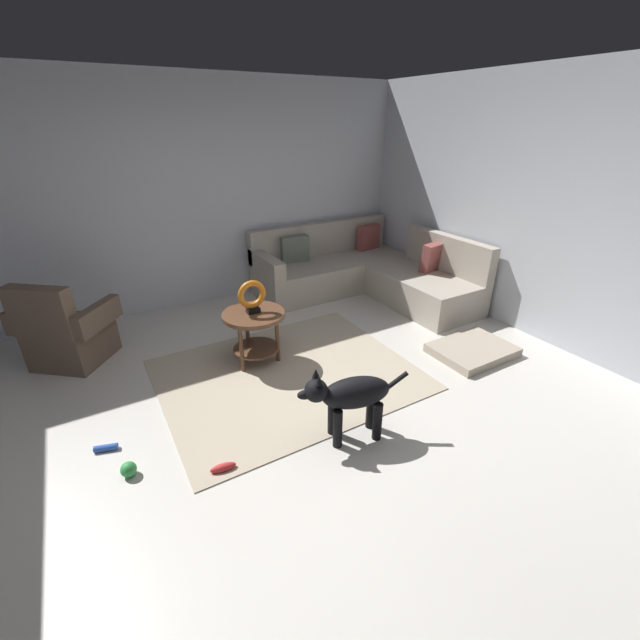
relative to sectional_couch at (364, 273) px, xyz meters
name	(u,v)px	position (x,y,z in m)	size (l,w,h in m)	color
ground_plane	(310,426)	(-1.99, -2.01, -0.34)	(6.00, 6.00, 0.10)	silver
wall_back	(191,197)	(-1.99, 0.93, 1.06)	(6.00, 0.12, 2.70)	silver
wall_right	(567,215)	(0.95, -2.01, 1.06)	(0.12, 6.00, 2.70)	silver
area_rug	(288,374)	(-1.84, -1.31, -0.29)	(2.30, 1.90, 0.01)	#BCAD93
sectional_couch	(364,273)	(0.00, 0.00, 0.00)	(2.20, 2.25, 0.88)	#B2A899
armchair	(66,333)	(-3.59, -0.02, 0.03)	(1.00, 0.97, 0.88)	brown
side_table	(254,324)	(-2.00, -0.94, 0.12)	(0.60, 0.60, 0.54)	brown
torus_sculpture	(252,296)	(-2.00, -0.94, 0.42)	(0.28, 0.08, 0.33)	black
dog_bed_mat	(472,350)	(-0.01, -1.93, -0.25)	(0.80, 0.60, 0.09)	#B2A38E
dog	(350,396)	(-1.82, -2.32, 0.09)	(0.83, 0.35, 0.63)	black
dog_toy_ball	(129,469)	(-3.33, -1.88, -0.24)	(0.11, 0.11, 0.11)	green
dog_toy_rope	(106,448)	(-3.44, -1.54, -0.27)	(0.05, 0.05, 0.16)	blue
dog_toy_bone	(223,468)	(-2.76, -2.17, -0.26)	(0.18, 0.06, 0.06)	red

